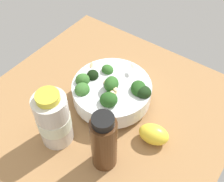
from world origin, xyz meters
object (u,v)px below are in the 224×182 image
object	(u,v)px
lemon_wedge	(154,133)
bottle_short	(54,119)
bottle_tall	(104,142)
bowl_of_broccoli	(112,91)

from	to	relation	value
lemon_wedge	bottle_short	bearing A→B (deg)	34.57
bottle_tall	lemon_wedge	bearing A→B (deg)	-117.94
bowl_of_broccoli	bottle_tall	bearing A→B (deg)	120.68
lemon_wedge	bottle_short	distance (cm)	23.32
lemon_wedge	bottle_short	world-z (taller)	bottle_short
lemon_wedge	bottle_tall	bearing A→B (deg)	62.06
bowl_of_broccoli	lemon_wedge	distance (cm)	15.35
bowl_of_broccoli	bottle_tall	xyz separation A→B (cm)	(-8.79, 14.82, 3.51)
bowl_of_broccoli	lemon_wedge	xyz separation A→B (cm)	(-14.82, 3.46, -1.95)
bowl_of_broccoli	bottle_short	world-z (taller)	bottle_short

